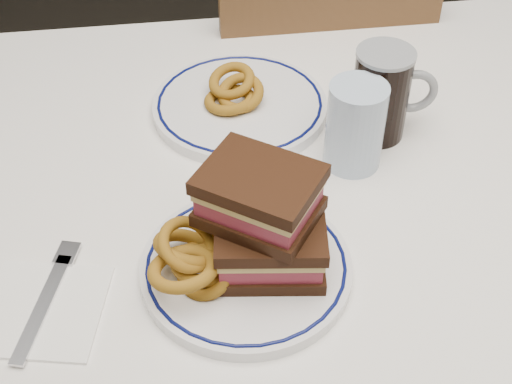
{
  "coord_description": "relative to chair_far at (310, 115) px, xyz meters",
  "views": [
    {
      "loc": [
        -0.14,
        -0.74,
        1.41
      ],
      "look_at": [
        -0.06,
        -0.14,
        0.84
      ],
      "focal_mm": 50.0,
      "sensor_mm": 36.0,
      "label": 1
    }
  ],
  "objects": [
    {
      "name": "dining_table",
      "position": [
        -0.15,
        -0.48,
        0.17
      ],
      "size": [
        1.27,
        0.87,
        0.75
      ],
      "color": "white",
      "rests_on": "floor"
    },
    {
      "name": "chair_far",
      "position": [
        0.0,
        0.0,
        0.0
      ],
      "size": [
        0.4,
        0.4,
        0.86
      ],
      "color": "#472C17",
      "rests_on": "floor"
    },
    {
      "name": "main_plate",
      "position": [
        -0.22,
        -0.67,
        0.29
      ],
      "size": [
        0.25,
        0.25,
        0.02
      ],
      "color": "white",
      "rests_on": "dining_table"
    },
    {
      "name": "reuben_sandwich",
      "position": [
        -0.2,
        -0.66,
        0.36
      ],
      "size": [
        0.16,
        0.16,
        0.13
      ],
      "color": "black",
      "rests_on": "main_plate"
    },
    {
      "name": "onion_rings_main",
      "position": [
        -0.29,
        -0.67,
        0.32
      ],
      "size": [
        0.11,
        0.12,
        0.09
      ],
      "color": "brown",
      "rests_on": "main_plate"
    },
    {
      "name": "ketchup_ramekin",
      "position": [
        -0.24,
        -0.6,
        0.31
      ],
      "size": [
        0.05,
        0.05,
        0.03
      ],
      "color": "silver",
      "rests_on": "main_plate"
    },
    {
      "name": "beer_mug",
      "position": [
        0.0,
        -0.42,
        0.35
      ],
      "size": [
        0.12,
        0.08,
        0.14
      ],
      "color": "black",
      "rests_on": "dining_table"
    },
    {
      "name": "water_glass",
      "position": [
        -0.05,
        -0.48,
        0.34
      ],
      "size": [
        0.08,
        0.08,
        0.13
      ],
      "primitive_type": "cylinder",
      "color": "#ADC4DF",
      "rests_on": "dining_table"
    },
    {
      "name": "far_plate",
      "position": [
        -0.19,
        -0.34,
        0.29
      ],
      "size": [
        0.27,
        0.27,
        0.02
      ],
      "color": "white",
      "rests_on": "dining_table"
    },
    {
      "name": "onion_rings_far",
      "position": [
        -0.2,
        -0.34,
        0.32
      ],
      "size": [
        0.1,
        0.1,
        0.06
      ],
      "color": "brown",
      "rests_on": "far_plate"
    },
    {
      "name": "napkin_fork",
      "position": [
        -0.46,
        -0.69,
        0.28
      ],
      "size": [
        0.16,
        0.18,
        0.01
      ],
      "color": "white",
      "rests_on": "dining_table"
    }
  ]
}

